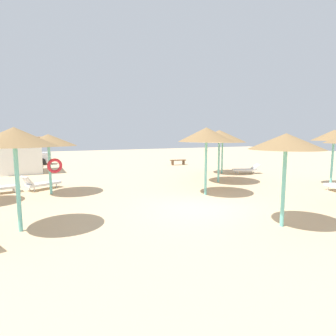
# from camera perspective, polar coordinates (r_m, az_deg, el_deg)

# --- Properties ---
(ground_plane) EXTENTS (80.00, 80.00, 0.00)m
(ground_plane) POSITION_cam_1_polar(r_m,az_deg,el_deg) (10.73, 7.24, -8.17)
(ground_plane) COLOR #DBBA8C
(parasol_0) EXTENTS (2.28, 2.28, 3.08)m
(parasol_0) POSITION_cam_1_polar(r_m,az_deg,el_deg) (17.18, 31.84, 5.90)
(parasol_0) COLOR #6BC6BC
(parasol_0) RESTS_ON ground
(parasol_1) EXTENTS (2.30, 2.30, 3.03)m
(parasol_1) POSITION_cam_1_polar(r_m,az_deg,el_deg) (8.72, -29.88, 5.64)
(parasol_1) COLOR #6BC6BC
(parasol_1) RESTS_ON ground
(parasol_4) EXTENTS (3.10, 3.10, 2.85)m
(parasol_4) POSITION_cam_1_polar(r_m,az_deg,el_deg) (19.73, 11.54, 6.22)
(parasol_4) COLOR #6BC6BC
(parasol_4) RESTS_ON ground
(parasol_5) EXTENTS (2.53, 2.53, 2.84)m
(parasol_5) POSITION_cam_1_polar(r_m,az_deg,el_deg) (13.71, -24.08, 5.31)
(parasol_5) COLOR #6BC6BC
(parasol_5) RESTS_ON ground
(parasol_6) EXTENTS (2.20, 2.20, 2.86)m
(parasol_6) POSITION_cam_1_polar(r_m,az_deg,el_deg) (8.75, 23.80, 5.07)
(parasol_6) COLOR #6BC6BC
(parasol_6) RESTS_ON ground
(parasol_7) EXTENTS (2.61, 2.61, 3.15)m
(parasol_7) POSITION_cam_1_polar(r_m,az_deg,el_deg) (12.53, 8.16, 7.00)
(parasol_7) COLOR #6BC6BC
(parasol_7) RESTS_ON ground
(parasol_8) EXTENTS (3.09, 3.09, 3.08)m
(parasol_8) POSITION_cam_1_polar(r_m,az_deg,el_deg) (16.01, 10.86, 6.65)
(parasol_8) COLOR #6BC6BC
(parasol_8) RESTS_ON ground
(lounger_4) EXTENTS (2.00, 1.26, 0.69)m
(lounger_4) POSITION_cam_1_polar(r_m,az_deg,el_deg) (20.22, 16.40, -0.28)
(lounger_4) COLOR white
(lounger_4) RESTS_ON ground
(lounger_5) EXTENTS (1.93, 1.41, 0.81)m
(lounger_5) POSITION_cam_1_polar(r_m,az_deg,el_deg) (15.28, -25.46, -2.96)
(lounger_5) COLOR white
(lounger_5) RESTS_ON ground
(bench_0) EXTENTS (0.46, 1.51, 0.49)m
(bench_0) POSITION_cam_1_polar(r_m,az_deg,el_deg) (22.69, -25.58, 0.17)
(bench_0) COLOR brown
(bench_0) RESTS_ON ground
(bench_1) EXTENTS (1.54, 0.58, 0.49)m
(bench_1) POSITION_cam_1_polar(r_m,az_deg,el_deg) (24.98, 2.16, 1.44)
(bench_1) COLOR brown
(bench_1) RESTS_ON ground
(parked_car) EXTENTS (4.20, 2.44, 1.72)m
(parked_car) POSITION_cam_1_polar(r_m,az_deg,el_deg) (28.32, -27.82, 2.26)
(parked_car) COLOR silver
(parked_car) RESTS_ON ground
(beach_cabana) EXTENTS (3.64, 3.92, 2.66)m
(beach_cabana) POSITION_cam_1_polar(r_m,az_deg,el_deg) (22.79, -29.38, 2.53)
(beach_cabana) COLOR white
(beach_cabana) RESTS_ON ground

